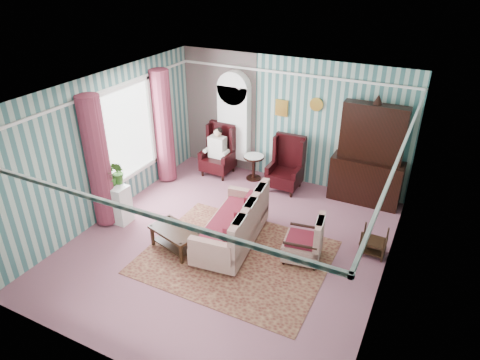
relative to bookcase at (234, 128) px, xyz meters
The scene contains 17 objects.
floor 3.34m from the bookcase, 64.58° to the right, with size 6.00×6.00×0.00m, color #8F5361.
room_shell 2.90m from the bookcase, 74.62° to the right, with size 5.53×6.02×2.91m.
bookcase is the anchor object (origin of this frame).
dresser_hutch 3.25m from the bookcase, ahead, with size 1.50×0.56×2.36m, color black.
wingback_left 0.68m from the bookcase, 122.66° to the right, with size 0.76×0.80×1.25m, color black.
wingback_right 1.63m from the bookcase, 14.57° to the right, with size 0.76×0.80×1.25m, color black.
seated_woman 0.70m from the bookcase, 122.66° to the right, with size 0.44×0.40×1.18m, color white, non-canonical shape.
round_side_table 1.07m from the bookcase, 20.27° to the right, with size 0.50×0.50×0.60m, color black.
nest_table 4.37m from the bookcase, 26.92° to the right, with size 0.45×0.38×0.54m, color black.
plant_stand 3.39m from the bookcase, 108.49° to the right, with size 0.55×0.35×0.80m, color silver.
rug 3.72m from the bookcase, 62.28° to the right, with size 3.20×2.60×0.01m, color #521B23.
sofa 3.17m from the bookcase, 63.71° to the right, with size 1.97×0.92×1.06m, color beige.
floral_armchair 3.83m from the bookcase, 44.18° to the right, with size 0.72×0.88×1.08m, color #C4B398.
coffee_table 3.58m from the bookcase, 80.90° to the right, with size 0.92×0.53×0.43m, color black.
potted_plant_a 3.41m from the bookcase, 108.62° to the right, with size 0.36×0.31×0.40m, color #2A581B.
potted_plant_b 3.18m from the bookcase, 108.34° to the right, with size 0.27×0.22×0.50m, color #225119.
potted_plant_c 3.33m from the bookcase, 109.42° to the right, with size 0.24×0.24×0.43m, color #26531A.
Camera 1 is at (3.12, -5.77, 4.85)m, focal length 32.00 mm.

